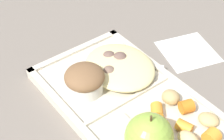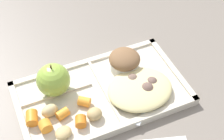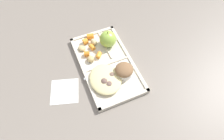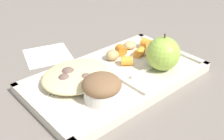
% 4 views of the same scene
% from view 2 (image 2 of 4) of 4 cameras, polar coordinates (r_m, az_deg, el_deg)
% --- Properties ---
extents(ground, '(6.00, 6.00, 0.00)m').
position_cam_2_polar(ground, '(0.81, -1.71, -4.37)').
color(ground, slate).
extents(lunch_tray, '(0.39, 0.22, 0.02)m').
position_cam_2_polar(lunch_tray, '(0.80, -1.76, -3.99)').
color(lunch_tray, beige).
rests_on(lunch_tray, ground).
extents(green_apple, '(0.08, 0.08, 0.09)m').
position_cam_2_polar(green_apple, '(0.78, -9.69, -1.63)').
color(green_apple, '#93B742').
rests_on(green_apple, lunch_tray).
extents(bran_muffin, '(0.08, 0.08, 0.05)m').
position_cam_2_polar(bran_muffin, '(0.82, 2.08, 1.45)').
color(bran_muffin, silver).
rests_on(bran_muffin, lunch_tray).
extents(carrot_slice_near_corner, '(0.03, 0.03, 0.02)m').
position_cam_2_polar(carrot_slice_near_corner, '(0.77, -4.61, -5.23)').
color(carrot_slice_near_corner, orange).
rests_on(carrot_slice_near_corner, lunch_tray).
extents(carrot_slice_back, '(0.03, 0.03, 0.02)m').
position_cam_2_polar(carrot_slice_back, '(0.75, -8.17, -7.18)').
color(carrot_slice_back, orange).
rests_on(carrot_slice_back, lunch_tray).
extents(carrot_slice_edge, '(0.03, 0.03, 0.02)m').
position_cam_2_polar(carrot_slice_edge, '(0.73, -5.19, -8.46)').
color(carrot_slice_edge, orange).
rests_on(carrot_slice_edge, lunch_tray).
extents(carrot_slice_diagonal, '(0.03, 0.02, 0.03)m').
position_cam_2_polar(carrot_slice_diagonal, '(0.74, -10.96, -9.09)').
color(carrot_slice_diagonal, orange).
rests_on(carrot_slice_diagonal, lunch_tray).
extents(carrot_slice_large, '(0.03, 0.04, 0.03)m').
position_cam_2_polar(carrot_slice_large, '(0.75, -13.12, -7.73)').
color(carrot_slice_large, orange).
rests_on(carrot_slice_large, lunch_tray).
extents(potato_chunk_wedge, '(0.04, 0.03, 0.03)m').
position_cam_2_polar(potato_chunk_wedge, '(0.76, -10.29, -6.63)').
color(potato_chunk_wedge, tan).
rests_on(potato_chunk_wedge, lunch_tray).
extents(potato_chunk_small, '(0.04, 0.04, 0.02)m').
position_cam_2_polar(potato_chunk_small, '(0.74, -2.92, -7.28)').
color(potato_chunk_small, tan).
rests_on(potato_chunk_small, lunch_tray).
extents(potato_chunk_browned, '(0.05, 0.04, 0.02)m').
position_cam_2_polar(potato_chunk_browned, '(0.73, -8.06, -10.25)').
color(potato_chunk_browned, tan).
rests_on(potato_chunk_browned, lunch_tray).
extents(egg_noodle_pile, '(0.15, 0.13, 0.03)m').
position_cam_2_polar(egg_noodle_pile, '(0.78, 4.63, -3.15)').
color(egg_noodle_pile, beige).
rests_on(egg_noodle_pile, lunch_tray).
extents(meatball_center, '(0.03, 0.03, 0.03)m').
position_cam_2_polar(meatball_center, '(0.80, 6.55, -2.21)').
color(meatball_center, brown).
rests_on(meatball_center, lunch_tray).
extents(meatball_back, '(0.03, 0.03, 0.03)m').
position_cam_2_polar(meatball_back, '(0.80, 3.43, -1.69)').
color(meatball_back, '#755B4C').
rests_on(meatball_back, lunch_tray).
extents(meatball_side, '(0.03, 0.03, 0.03)m').
position_cam_2_polar(meatball_side, '(0.78, 5.83, -3.24)').
color(meatball_side, brown).
rests_on(meatball_side, lunch_tray).
extents(plastic_fork, '(0.12, 0.10, 0.00)m').
position_cam_2_polar(plastic_fork, '(0.79, 6.71, -4.64)').
color(plastic_fork, white).
rests_on(plastic_fork, lunch_tray).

